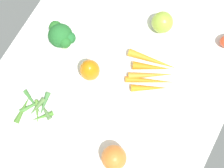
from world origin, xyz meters
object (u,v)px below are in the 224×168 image
object	(u,v)px
bell_pepper_orange	(89,71)
okra_pile	(36,108)
carrot_bunch	(151,72)
heirloom_tomato_orange	(114,158)
broccoli_head	(61,36)
heirloom_tomato_green	(162,22)

from	to	relation	value
bell_pepper_orange	okra_pile	size ratio (longest dim) A/B	0.69
carrot_bunch	heirloom_tomato_orange	bearing A→B (deg)	4.32
broccoli_head	heirloom_tomato_orange	world-z (taller)	broccoli_head
broccoli_head	heirloom_tomato_green	xyz separation A→B (cm)	(-21.99, 26.29, -3.89)
broccoli_head	carrot_bunch	world-z (taller)	broccoli_head
carrot_bunch	okra_pile	size ratio (longest dim) A/B	1.42
bell_pepper_orange	heirloom_tomato_orange	bearing A→B (deg)	45.11
heirloom_tomato_orange	heirloom_tomato_green	size ratio (longest dim) A/B	1.05
carrot_bunch	heirloom_tomato_green	xyz separation A→B (cm)	(-16.77, -4.65, 2.45)
heirloom_tomato_orange	broccoli_head	bearing A→B (deg)	-127.40
carrot_bunch	okra_pile	world-z (taller)	carrot_bunch
broccoli_head	bell_pepper_orange	world-z (taller)	broccoli_head
heirloom_tomato_green	carrot_bunch	bearing A→B (deg)	15.50
broccoli_head	heirloom_tomato_orange	distance (cm)	42.02
broccoli_head	okra_pile	xyz separation A→B (cm)	(23.74, 3.34, -6.75)
heirloom_tomato_green	broccoli_head	bearing A→B (deg)	-50.09
carrot_bunch	heirloom_tomato_green	bearing A→B (deg)	-164.50
bell_pepper_orange	okra_pile	distance (cm)	21.13
carrot_bunch	heirloom_tomato_orange	distance (cm)	30.84
bell_pepper_orange	heirloom_tomato_green	bearing A→B (deg)	154.51
broccoli_head	bell_pepper_orange	xyz separation A→B (cm)	(5.45, 13.20, -2.88)
broccoli_head	okra_pile	distance (cm)	24.90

